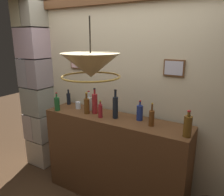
# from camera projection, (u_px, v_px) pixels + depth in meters

# --- Properties ---
(panelled_rear_partition) EXTENTS (3.31, 0.15, 2.64)m
(panelled_rear_partition) POSITION_uv_depth(u_px,v_px,m) (126.00, 89.00, 2.75)
(panelled_rear_partition) COLOR beige
(panelled_rear_partition) RESTS_ON ground
(stone_pillar) EXTENTS (0.42, 0.38, 2.57)m
(stone_pillar) POSITION_uv_depth(u_px,v_px,m) (38.00, 86.00, 3.35)
(stone_pillar) COLOR beige
(stone_pillar) RESTS_ON ground
(bar_shelf_unit) EXTENTS (1.82, 0.44, 1.11)m
(bar_shelf_unit) POSITION_uv_depth(u_px,v_px,m) (114.00, 159.00, 2.73)
(bar_shelf_unit) COLOR brown
(bar_shelf_unit) RESTS_ON ground
(liquor_bottle_mezcal) EXTENTS (0.05, 0.05, 0.21)m
(liquor_bottle_mezcal) POSITION_uv_depth(u_px,v_px,m) (100.00, 111.00, 2.56)
(liquor_bottle_mezcal) COLOR maroon
(liquor_bottle_mezcal) RESTS_ON bar_shelf_unit
(liquor_bottle_port) EXTENTS (0.08, 0.08, 0.26)m
(liquor_bottle_port) POSITION_uv_depth(u_px,v_px,m) (188.00, 126.00, 2.05)
(liquor_bottle_port) COLOR #5C3C13
(liquor_bottle_port) RESTS_ON bar_shelf_unit
(liquor_bottle_bourbon) EXTENTS (0.07, 0.07, 0.23)m
(liquor_bottle_bourbon) POSITION_uv_depth(u_px,v_px,m) (140.00, 113.00, 2.47)
(liquor_bottle_bourbon) COLOR navy
(liquor_bottle_bourbon) RESTS_ON bar_shelf_unit
(liquor_bottle_whiskey) EXTENTS (0.06, 0.06, 0.21)m
(liquor_bottle_whiskey) POSITION_uv_depth(u_px,v_px,m) (69.00, 98.00, 3.07)
(liquor_bottle_whiskey) COLOR black
(liquor_bottle_whiskey) RESTS_ON bar_shelf_unit
(liquor_bottle_scotch) EXTENTS (0.07, 0.07, 0.27)m
(liquor_bottle_scotch) POSITION_uv_depth(u_px,v_px,m) (87.00, 106.00, 2.68)
(liquor_bottle_scotch) COLOR #5D3613
(liquor_bottle_scotch) RESTS_ON bar_shelf_unit
(liquor_bottle_brandy) EXTENTS (0.07, 0.07, 0.24)m
(liquor_bottle_brandy) POSITION_uv_depth(u_px,v_px,m) (57.00, 104.00, 2.81)
(liquor_bottle_brandy) COLOR #195024
(liquor_bottle_brandy) RESTS_ON bar_shelf_unit
(liquor_bottle_tequila) EXTENTS (0.06, 0.06, 0.26)m
(liquor_bottle_tequila) POSITION_uv_depth(u_px,v_px,m) (152.00, 118.00, 2.31)
(liquor_bottle_tequila) COLOR #5F3413
(liquor_bottle_tequila) RESTS_ON bar_shelf_unit
(liquor_bottle_vermouth) EXTENTS (0.07, 0.07, 0.32)m
(liquor_bottle_vermouth) POSITION_uv_depth(u_px,v_px,m) (95.00, 103.00, 2.69)
(liquor_bottle_vermouth) COLOR maroon
(liquor_bottle_vermouth) RESTS_ON bar_shelf_unit
(liquor_bottle_rum) EXTENTS (0.06, 0.06, 0.34)m
(liquor_bottle_rum) POSITION_uv_depth(u_px,v_px,m) (115.00, 107.00, 2.52)
(liquor_bottle_rum) COLOR black
(liquor_bottle_rum) RESTS_ON bar_shelf_unit
(liquor_bottle_sherry) EXTENTS (0.07, 0.07, 0.26)m
(liquor_bottle_sherry) POSITION_uv_depth(u_px,v_px,m) (89.00, 103.00, 2.82)
(liquor_bottle_sherry) COLOR silver
(liquor_bottle_sherry) RESTS_ON bar_shelf_unit
(glass_tumbler_rocks) EXTENTS (0.07, 0.07, 0.09)m
(glass_tumbler_rocks) POSITION_uv_depth(u_px,v_px,m) (78.00, 105.00, 2.89)
(glass_tumbler_rocks) COLOR silver
(glass_tumbler_rocks) RESTS_ON bar_shelf_unit
(pendant_lamp) EXTENTS (0.49, 0.49, 0.48)m
(pendant_lamp) POSITION_uv_depth(u_px,v_px,m) (91.00, 66.00, 1.77)
(pendant_lamp) COLOR beige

